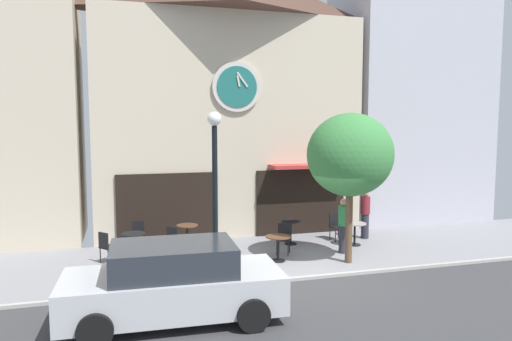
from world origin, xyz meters
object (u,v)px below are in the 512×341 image
cafe_table_rightmost (291,229)px  pedestrian_green (343,225)px  cafe_chair_mid_row (174,239)px  cafe_chair_facing_wall (336,224)px  street_tree (350,155)px  cafe_table_near_curb (187,232)px  parked_car_silver (174,283)px  cafe_chair_under_awning (106,245)px  cafe_table_center_right (134,240)px  street_lamp (215,193)px  cafe_chair_curbside (137,233)px  cafe_chair_left_end (284,236)px  cafe_table_center_left (355,229)px  cafe_table_leftmost (278,243)px  pedestrian_maroon (365,213)px

cafe_table_rightmost → pedestrian_green: (1.17, -1.43, 0.35)m
cafe_chair_mid_row → cafe_chair_facing_wall: (5.47, 0.53, 0.00)m
street_tree → cafe_table_rightmost: street_tree is taller
cafe_table_near_curb → cafe_table_rightmost: bearing=-5.9°
cafe_chair_facing_wall → parked_car_silver: parked_car_silver is taller
cafe_chair_under_awning → pedestrian_green: 6.94m
cafe_table_center_right → cafe_table_rightmost: 4.97m
cafe_table_near_curb → pedestrian_green: 4.84m
street_lamp → cafe_chair_curbside: 3.86m
cafe_table_near_curb → cafe_chair_under_awning: size_ratio=0.85×
street_lamp → cafe_chair_mid_row: (-0.86, 1.93, -1.62)m
cafe_chair_left_end → cafe_chair_curbside: same height
parked_car_silver → cafe_table_center_left: bearing=34.5°
cafe_chair_facing_wall → cafe_chair_curbside: bearing=175.7°
cafe_chair_curbside → cafe_table_center_right: bearing=-99.3°
cafe_table_leftmost → cafe_table_rightmost: size_ratio=0.95×
cafe_table_rightmost → cafe_chair_left_end: (-0.58, -0.97, 0.01)m
cafe_chair_under_awning → pedestrian_maroon: size_ratio=0.54×
cafe_table_center_right → cafe_chair_facing_wall: 6.65m
street_lamp → cafe_chair_mid_row: street_lamp is taller
cafe_table_center_left → parked_car_silver: bearing=-145.5°
street_lamp → cafe_chair_under_awning: bearing=147.8°
cafe_table_leftmost → pedestrian_maroon: bearing=25.3°
street_lamp → cafe_chair_curbside: street_lamp is taller
cafe_chair_left_end → parked_car_silver: bearing=-132.9°
cafe_chair_curbside → parked_car_silver: parked_car_silver is taller
cafe_chair_mid_row → cafe_chair_under_awning: same height
cafe_table_center_right → cafe_table_leftmost: size_ratio=1.01×
cafe_chair_under_awning → cafe_chair_curbside: (0.89, 1.21, 0.00)m
cafe_chair_mid_row → cafe_chair_under_awning: bearing=-174.3°
cafe_table_near_curb → cafe_table_leftmost: 3.10m
street_tree → pedestrian_green: bearing=72.4°
street_tree → cafe_table_center_right: (-5.84, 2.13, -2.53)m
cafe_table_near_curb → cafe_chair_left_end: bearing=-25.7°
street_lamp → cafe_table_leftmost: 2.60m
pedestrian_green → pedestrian_maroon: 2.16m
cafe_chair_mid_row → cafe_chair_under_awning: size_ratio=1.00×
street_tree → cafe_table_near_curb: street_tree is taller
pedestrian_green → cafe_chair_curbside: bearing=161.1°
street_tree → cafe_chair_left_end: (-1.45, 1.39, -2.52)m
cafe_chair_under_awning → cafe_chair_curbside: size_ratio=1.00×
pedestrian_maroon → cafe_table_center_right: bearing=-177.9°
cafe_chair_facing_wall → pedestrian_green: size_ratio=0.54×
cafe_table_rightmost → cafe_chair_facing_wall: (1.67, 0.14, 0.01)m
street_tree → cafe_table_leftmost: 3.21m
cafe_chair_curbside → pedestrian_green: (5.99, -2.05, 0.33)m
cafe_table_rightmost → parked_car_silver: size_ratio=0.18×
cafe_chair_left_end → cafe_table_near_curb: bearing=154.3°
cafe_table_leftmost → cafe_table_center_right: bearing=159.6°
cafe_table_center_left → pedestrian_maroon: bearing=43.6°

